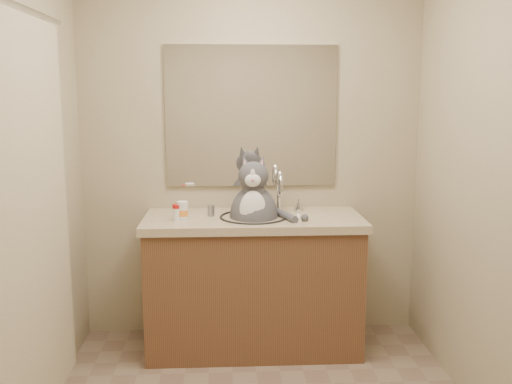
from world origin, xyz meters
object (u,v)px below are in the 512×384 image
cat (254,212)px  grey_canister (211,210)px  pill_bottle_redcap (177,212)px  pill_bottle_orange (182,211)px

cat → grey_canister: size_ratio=8.57×
pill_bottle_redcap → grey_canister: pill_bottle_redcap is taller
cat → grey_canister: 0.27m
cat → grey_canister: bearing=174.1°
cat → pill_bottle_orange: 0.43m
cat → pill_bottle_redcap: (-0.46, -0.06, 0.02)m
pill_bottle_redcap → pill_bottle_orange: bearing=7.0°
cat → grey_canister: cat is taller
cat → pill_bottle_orange: size_ratio=5.18×
cat → pill_bottle_redcap: size_ratio=6.05×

